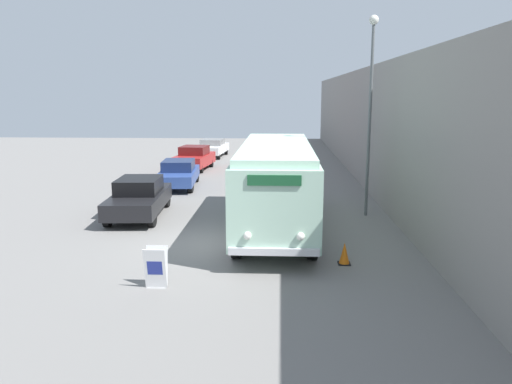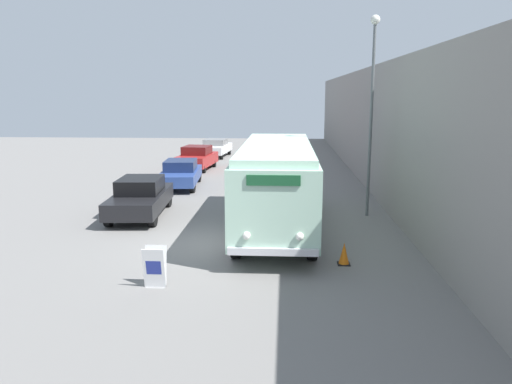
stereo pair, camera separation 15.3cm
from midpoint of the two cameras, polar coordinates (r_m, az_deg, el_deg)
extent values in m
plane|color=slate|center=(16.40, -4.05, -6.02)|extent=(80.00, 80.00, 0.00)
cube|color=gray|center=(25.98, 13.38, 7.02)|extent=(0.30, 60.00, 6.21)
cylinder|color=black|center=(14.98, -1.98, -5.49)|extent=(0.28, 1.09, 1.09)
cylinder|color=black|center=(14.94, 6.75, -5.60)|extent=(0.28, 1.09, 1.09)
cylinder|color=black|center=(21.56, -0.30, -0.34)|extent=(0.28, 1.09, 1.09)
cylinder|color=black|center=(21.53, 5.73, -0.41)|extent=(0.28, 1.09, 1.09)
cube|color=#B2DBC1|center=(17.96, 2.61, 1.09)|extent=(2.59, 9.60, 2.31)
cube|color=silver|center=(17.78, 2.65, 5.14)|extent=(2.38, 9.21, 0.24)
cube|color=silver|center=(13.49, 2.27, -6.85)|extent=(2.46, 0.12, 0.20)
sphere|color=white|center=(13.42, -0.77, -5.01)|extent=(0.22, 0.22, 0.22)
sphere|color=white|center=(13.39, 5.34, -5.09)|extent=(0.22, 0.22, 0.22)
cube|color=#19512D|center=(13.06, 2.34, 1.33)|extent=(1.42, 0.06, 0.28)
cube|color=gray|center=(13.16, -11.08, -10.59)|extent=(0.49, 0.23, 0.01)
cube|color=white|center=(12.89, -11.27, -8.57)|extent=(0.55, 0.21, 1.06)
cube|color=white|center=(13.06, -11.06, -8.30)|extent=(0.55, 0.21, 1.06)
cube|color=navy|center=(12.87, -11.29, -8.48)|extent=(0.38, 0.07, 0.37)
cylinder|color=#595E60|center=(20.20, 13.21, 7.73)|extent=(0.12, 0.12, 7.47)
sphere|color=silver|center=(20.36, 13.71, 18.59)|extent=(0.36, 0.36, 0.36)
cylinder|color=black|center=(19.22, -16.27, -2.89)|extent=(0.22, 0.64, 0.64)
cylinder|color=black|center=(18.84, -11.47, -2.94)|extent=(0.22, 0.64, 0.64)
cylinder|color=black|center=(22.35, -13.98, -0.85)|extent=(0.22, 0.64, 0.64)
cylinder|color=black|center=(22.02, -9.83, -0.85)|extent=(0.22, 0.64, 0.64)
cube|color=black|center=(20.52, -12.87, -0.95)|extent=(2.20, 4.83, 0.63)
cube|color=black|center=(20.52, -12.87, 0.78)|extent=(1.75, 2.22, 0.58)
cylinder|color=black|center=(25.22, -10.67, 0.64)|extent=(0.22, 0.65, 0.65)
cylinder|color=black|center=(25.00, -7.10, 0.66)|extent=(0.22, 0.65, 0.65)
cylinder|color=black|center=(28.28, -9.62, 1.80)|extent=(0.22, 0.65, 0.65)
cylinder|color=black|center=(28.09, -6.43, 1.82)|extent=(0.22, 0.65, 0.65)
cube|color=#2D478C|center=(26.59, -8.46, 1.86)|extent=(2.18, 4.67, 0.56)
cube|color=#19274D|center=(26.62, -8.46, 3.06)|extent=(1.71, 2.16, 0.53)
cylinder|color=black|center=(31.73, -8.74, 2.79)|extent=(0.22, 0.61, 0.61)
cylinder|color=black|center=(31.27, -5.86, 2.73)|extent=(0.22, 0.61, 0.61)
cylinder|color=black|center=(34.24, -7.38, 3.43)|extent=(0.22, 0.61, 0.61)
cylinder|color=black|center=(33.81, -4.69, 3.38)|extent=(0.22, 0.61, 0.61)
cube|color=#A52323|center=(32.71, -6.66, 3.69)|extent=(2.32, 4.23, 0.68)
cube|color=#5B1313|center=(32.73, -6.64, 4.77)|extent=(1.80, 1.98, 0.55)
cylinder|color=black|center=(38.11, -6.24, 4.29)|extent=(0.22, 0.70, 0.70)
cylinder|color=black|center=(37.75, -3.85, 4.27)|extent=(0.22, 0.70, 0.70)
cylinder|color=black|center=(41.09, -5.19, 4.80)|extent=(0.22, 0.70, 0.70)
cylinder|color=black|center=(40.75, -2.97, 4.78)|extent=(0.22, 0.70, 0.70)
cube|color=silver|center=(39.39, -4.56, 4.96)|extent=(2.22, 4.61, 0.57)
cube|color=gray|center=(39.44, -4.53, 5.72)|extent=(1.75, 2.13, 0.46)
cube|color=black|center=(14.76, 10.28, -8.08)|extent=(0.36, 0.36, 0.03)
cone|color=orange|center=(14.66, 10.33, -6.89)|extent=(0.30, 0.30, 0.61)
camera|label=1|loc=(0.08, -89.72, 0.06)|focal=35.00mm
camera|label=2|loc=(0.08, 90.28, -0.06)|focal=35.00mm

